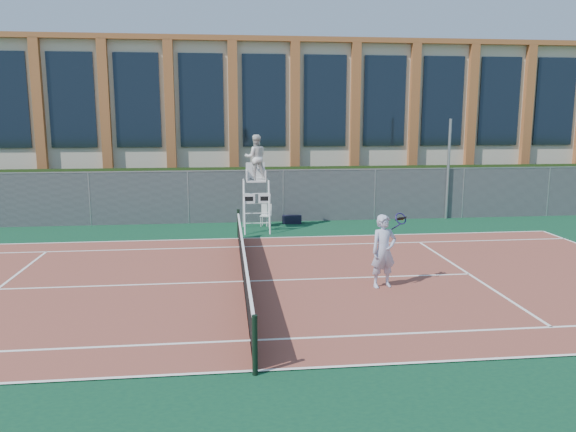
{
  "coord_description": "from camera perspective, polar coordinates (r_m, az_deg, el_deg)",
  "views": [
    {
      "loc": [
        -0.46,
        -14.76,
        4.46
      ],
      "look_at": [
        1.55,
        3.0,
        1.28
      ],
      "focal_mm": 35.0,
      "sensor_mm": 36.0,
      "label": 1
    }
  ],
  "objects": [
    {
      "name": "ground",
      "position": [
        15.42,
        -4.5,
        -6.74
      ],
      "size": [
        120.0,
        120.0,
        0.0
      ],
      "primitive_type": "plane",
      "color": "#233814"
    },
    {
      "name": "steel_pole",
      "position": [
        25.48,
        15.96,
        4.57
      ],
      "size": [
        0.12,
        0.12,
        4.36
      ],
      "primitive_type": "cylinder",
      "color": "#9EA0A5",
      "rests_on": "ground"
    },
    {
      "name": "umpire_chair",
      "position": [
        21.91,
        -3.31,
        5.7
      ],
      "size": [
        1.06,
        1.64,
        3.81
      ],
      "color": "white",
      "rests_on": "ground"
    },
    {
      "name": "sports_bag_far",
      "position": [
        23.69,
        0.21,
        -0.46
      ],
      "size": [
        0.58,
        0.29,
        0.22
      ],
      "primitive_type": "cube",
      "rotation": [
        0.0,
        0.0,
        -0.08
      ],
      "color": "black",
      "rests_on": "apron"
    },
    {
      "name": "sports_bag_near",
      "position": [
        23.6,
        0.39,
        -0.35
      ],
      "size": [
        0.83,
        0.4,
        0.34
      ],
      "primitive_type": "cube",
      "rotation": [
        0.0,
        0.0,
        -0.1
      ],
      "color": "black",
      "rests_on": "apron"
    },
    {
      "name": "tennis_player",
      "position": [
        14.86,
        9.7,
        -3.53
      ],
      "size": [
        1.1,
        0.77,
        1.93
      ],
      "color": "#AEB4D1",
      "rests_on": "tennis_court"
    },
    {
      "name": "tennis_court",
      "position": [
        15.42,
        -4.5,
        -6.67
      ],
      "size": [
        23.77,
        10.97,
        0.02
      ],
      "primitive_type": "cube",
      "color": "brown",
      "rests_on": "apron"
    },
    {
      "name": "tennis_net",
      "position": [
        15.28,
        -4.53,
        -4.82
      ],
      "size": [
        0.1,
        11.3,
        1.1
      ],
      "color": "black",
      "rests_on": "ground"
    },
    {
      "name": "hedge",
      "position": [
        24.99,
        -5.34,
        2.32
      ],
      "size": [
        40.0,
        1.4,
        2.2
      ],
      "primitive_type": "cube",
      "color": "black",
      "rests_on": "ground"
    },
    {
      "name": "building",
      "position": [
        32.71,
        -5.72,
        9.49
      ],
      "size": [
        45.0,
        10.6,
        8.22
      ],
      "color": "#BCB39C",
      "rests_on": "ground"
    },
    {
      "name": "apron",
      "position": [
        16.38,
        -4.62,
        -5.72
      ],
      "size": [
        36.0,
        20.0,
        0.01
      ],
      "primitive_type": "cube",
      "color": "#0C3825",
      "rests_on": "ground"
    },
    {
      "name": "fence",
      "position": [
        23.8,
        -5.28,
        1.94
      ],
      "size": [
        40.0,
        0.06,
        2.2
      ],
      "primitive_type": null,
      "color": "#595E60",
      "rests_on": "ground"
    },
    {
      "name": "plastic_chair",
      "position": [
        23.03,
        -2.24,
        0.29
      ],
      "size": [
        0.52,
        0.52,
        0.91
      ],
      "color": "silver",
      "rests_on": "apron"
    }
  ]
}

